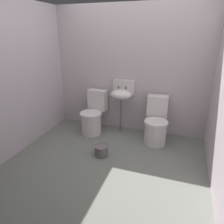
# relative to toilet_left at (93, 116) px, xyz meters

# --- Properties ---
(ground_plane) EXTENTS (3.26, 2.95, 0.08)m
(ground_plane) POSITION_rel_toilet_left_xyz_m (0.59, -0.93, -0.36)
(ground_plane) COLOR slate
(wall_back) EXTENTS (3.26, 0.10, 2.29)m
(wall_back) POSITION_rel_toilet_left_xyz_m (0.59, 0.40, 0.82)
(wall_back) COLOR #BDAEB3
(wall_back) RESTS_ON ground
(wall_left) EXTENTS (0.10, 2.75, 2.29)m
(wall_left) POSITION_rel_toilet_left_xyz_m (-0.89, -0.83, 0.82)
(wall_left) COLOR #BAADB6
(wall_left) RESTS_ON ground
(toilet_left) EXTENTS (0.42, 0.61, 0.78)m
(toilet_left) POSITION_rel_toilet_left_xyz_m (0.00, 0.00, 0.00)
(toilet_left) COLOR silver
(toilet_left) RESTS_ON ground
(toilet_right) EXTENTS (0.44, 0.63, 0.78)m
(toilet_right) POSITION_rel_toilet_left_xyz_m (1.19, 0.00, 0.00)
(toilet_right) COLOR silver
(toilet_right) RESTS_ON ground
(sink) EXTENTS (0.42, 0.35, 0.99)m
(sink) POSITION_rel_toilet_left_xyz_m (0.50, 0.19, 0.43)
(sink) COLOR #655B60
(sink) RESTS_ON ground
(bucket) EXTENTS (0.23, 0.23, 0.17)m
(bucket) POSITION_rel_toilet_left_xyz_m (0.46, -0.74, -0.23)
(bucket) COLOR #655B60
(bucket) RESTS_ON ground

